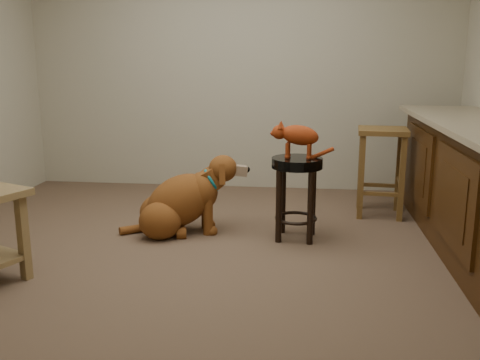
# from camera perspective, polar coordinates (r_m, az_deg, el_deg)

# --- Properties ---
(floor) EXTENTS (4.50, 4.00, 0.01)m
(floor) POSITION_cam_1_polar(r_m,az_deg,el_deg) (3.98, -3.34, -7.41)
(floor) COLOR brown
(floor) RESTS_ON ground
(room_shell) EXTENTS (4.54, 4.04, 2.62)m
(room_shell) POSITION_cam_1_polar(r_m,az_deg,el_deg) (3.74, -3.69, 17.44)
(room_shell) COLOR #ADA48B
(room_shell) RESTS_ON ground
(cabinet_run) EXTENTS (0.70, 2.56, 0.94)m
(cabinet_run) POSITION_cam_1_polar(r_m,az_deg,el_deg) (4.27, 23.98, -0.93)
(cabinet_run) COLOR #41240B
(cabinet_run) RESTS_ON ground
(padded_stool) EXTENTS (0.39, 0.39, 0.64)m
(padded_stool) POSITION_cam_1_polar(r_m,az_deg,el_deg) (4.11, 6.07, -0.18)
(padded_stool) COLOR black
(padded_stool) RESTS_ON ground
(wood_stool) EXTENTS (0.46, 0.46, 0.78)m
(wood_stool) POSITION_cam_1_polar(r_m,az_deg,el_deg) (4.90, 14.77, 1.01)
(wood_stool) COLOR brown
(wood_stool) RESTS_ON ground
(golden_retriever) EXTENTS (1.03, 0.60, 0.67)m
(golden_retriever) POSITION_cam_1_polar(r_m,az_deg,el_deg) (4.30, -6.30, -2.40)
(golden_retriever) COLOR brown
(golden_retriever) RESTS_ON ground
(tabby_kitten) EXTENTS (0.49, 0.17, 0.30)m
(tabby_kitten) POSITION_cam_1_polar(r_m,az_deg,el_deg) (4.05, 6.03, 4.67)
(tabby_kitten) COLOR maroon
(tabby_kitten) RESTS_ON padded_stool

